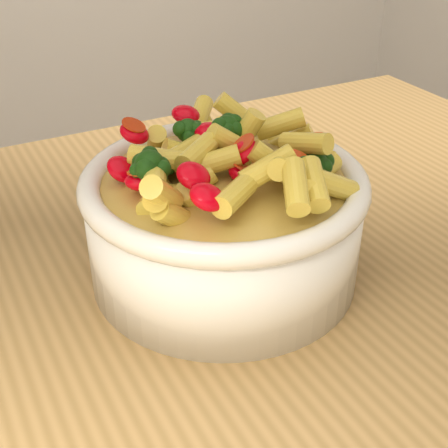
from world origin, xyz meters
name	(u,v)px	position (x,y,z in m)	size (l,w,h in m)	color
table	(121,445)	(0.00, 0.00, 0.80)	(1.20, 0.80, 0.90)	#A77D47
serving_bowl	(224,223)	(0.12, 0.05, 0.95)	(0.23, 0.23, 0.10)	white
pasta_salad	(224,155)	(0.12, 0.05, 1.01)	(0.18, 0.18, 0.04)	#FFDF50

